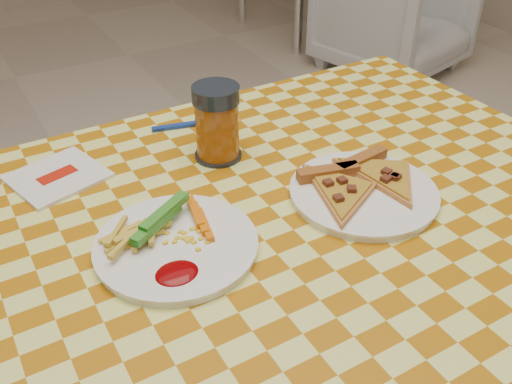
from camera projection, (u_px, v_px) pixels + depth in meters
table at (253, 264)px, 0.91m from camera, size 1.28×0.88×0.76m
plate_left at (176, 247)px, 0.82m from camera, size 0.29×0.29×0.01m
plate_right at (363, 194)px, 0.93m from camera, size 0.28×0.28×0.01m
fries_veggies at (166, 234)px, 0.82m from camera, size 0.18×0.17×0.04m
pizza_slices at (360, 181)px, 0.94m from camera, size 0.26×0.23×0.02m
drink_glass at (217, 124)px, 1.00m from camera, size 0.09×0.09×0.14m
napkin at (58, 177)px, 0.98m from camera, size 0.17×0.17×0.01m
fork at (193, 124)px, 1.13m from camera, size 0.16×0.05×0.01m
bg_chair at (396, 9)px, 3.09m from camera, size 0.80×0.77×0.69m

